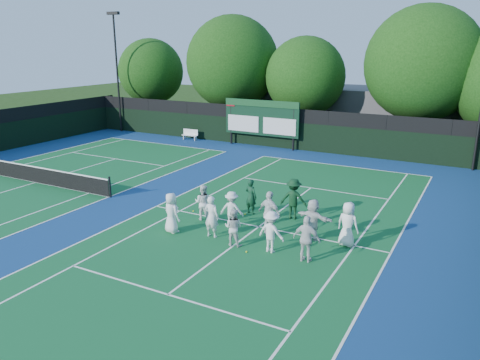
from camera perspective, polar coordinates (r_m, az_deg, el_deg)
The scene contains 31 objects.
ground at distance 19.22m, azimuth 0.99°, elevation -6.72°, with size 120.00×120.00×0.00m, color #1B370F.
court_apron at distance 23.14m, azimuth -11.15°, elevation -2.98°, with size 34.00×32.00×0.01m, color navy.
near_court at distance 20.05m, azimuth 2.31°, elevation -5.71°, with size 11.05×23.85×0.01m.
left_court at distance 28.74m, azimuth -23.60°, elevation -0.27°, with size 11.05×23.85×0.01m.
back_fence at distance 35.27m, azimuth 4.38°, elevation 6.15°, with size 34.00×0.08×3.00m.
scoreboard at distance 35.18m, azimuth 2.61°, elevation 7.53°, with size 6.00×0.21×3.55m.
clubhouse at distance 41.36m, azimuth 14.14°, elevation 8.10°, with size 18.00×6.00×4.00m, color #535358.
light_pole_left at distance 42.87m, azimuth -14.85°, elevation 14.11°, with size 1.20×0.30×10.12m.
tennis_net at distance 28.62m, azimuth -23.71°, elevation 0.66°, with size 11.30×0.10×1.10m.
bench at distance 38.41m, azimuth -6.08°, elevation 5.58°, with size 1.37×0.42×0.86m.
tree_a at distance 45.35m, azimuth -10.58°, elevation 12.68°, with size 5.99×5.99×8.06m.
tree_b at distance 40.43m, azimuth -0.68°, elevation 13.83°, with size 7.75×7.75×9.89m.
tree_c at distance 37.75m, azimuth 8.21°, elevation 12.11°, with size 6.20×6.20×8.16m.
tree_d at distance 35.62m, azimuth 21.65°, elevation 12.70°, with size 7.97×7.97×10.18m.
tennis_ball_0 at distance 21.25m, azimuth -3.08°, elevation -4.36°, with size 0.07×0.07×0.07m, color yellow.
tennis_ball_1 at distance 20.22m, azimuth 9.38°, elevation -5.66°, with size 0.07×0.07×0.07m, color yellow.
tennis_ball_3 at distance 21.90m, azimuth -5.71°, elevation -3.78°, with size 0.07×0.07×0.07m, color yellow.
tennis_ball_4 at distance 21.39m, azimuth 0.62°, elevation -4.19°, with size 0.07×0.07×0.07m, color yellow.
tennis_ball_5 at distance 17.67m, azimuth 0.79°, elevation -8.75°, with size 0.07×0.07×0.07m, color yellow.
player_front_0 at distance 19.41m, azimuth -8.35°, elevation -3.99°, with size 0.83×0.54×1.69m, color white.
player_front_1 at distance 18.77m, azimuth -3.49°, elevation -4.47°, with size 0.63×0.42×1.74m, color white.
player_front_2 at distance 18.01m, azimuth -0.81°, elevation -5.78°, with size 0.73×0.57×1.49m, color silver.
player_front_3 at distance 17.48m, azimuth 3.83°, elevation -6.32°, with size 1.04×0.60×1.61m, color white.
player_front_4 at distance 16.82m, azimuth 8.13°, elevation -7.15°, with size 1.02×0.42×1.73m, color silver.
player_back_0 at distance 20.65m, azimuth -4.52°, elevation -2.74°, with size 0.78×0.61×1.60m, color white.
player_back_1 at distance 19.78m, azimuth -1.02°, elevation -3.60°, with size 1.01×0.58×1.57m, color white.
player_back_2 at distance 19.03m, azimuth 3.62°, elevation -4.04°, with size 1.07×0.45×1.83m, color white.
player_back_3 at distance 18.77m, azimuth 8.88°, elevation -4.75°, with size 1.55×0.49×1.68m, color silver.
player_back_4 at distance 18.39m, azimuth 13.00°, elevation -5.28°, with size 0.86×0.56×1.77m, color white.
coach_left at distance 21.28m, azimuth 1.34°, elevation -2.04°, with size 0.60×0.39×1.65m, color #0F3821.
coach_right at distance 20.80m, azimuth 6.54°, elevation -2.31°, with size 1.19×0.68×1.84m, color #0D3218.
Camera 1 is at (8.14, -15.72, 7.49)m, focal length 35.00 mm.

